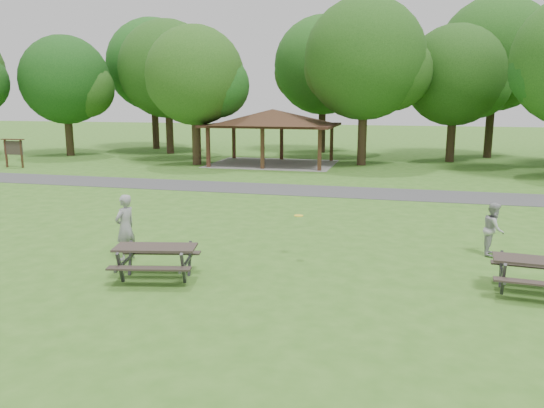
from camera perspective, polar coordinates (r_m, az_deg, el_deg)
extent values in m
plane|color=#386B1E|center=(13.25, -8.56, -8.63)|extent=(160.00, 160.00, 0.00)
cube|color=#404042|center=(26.31, 3.22, 1.50)|extent=(120.00, 3.20, 0.02)
cube|color=#3D2116|center=(35.24, -6.88, 6.05)|extent=(0.22, 0.22, 2.60)
cube|color=#392115|center=(40.31, -4.12, 6.76)|extent=(0.22, 0.22, 2.60)
cube|color=#3C2515|center=(34.10, -1.03, 5.95)|extent=(0.22, 0.22, 2.60)
cube|color=#392114|center=(39.31, 1.04, 6.67)|extent=(0.22, 0.22, 2.60)
cube|color=#382114|center=(33.32, 5.15, 5.78)|extent=(0.22, 0.22, 2.60)
cube|color=#342213|center=(38.64, 6.43, 6.52)|extent=(0.22, 0.22, 2.60)
cube|color=#311B13|center=(36.60, 0.08, 8.49)|extent=(8.60, 6.60, 0.16)
pyramid|color=#362115|center=(36.58, 0.08, 9.40)|extent=(7.01, 7.01, 1.00)
cube|color=gray|center=(36.83, 0.08, 4.35)|extent=(8.40, 6.40, 0.03)
cube|color=#391D14|center=(39.13, -26.69, 4.86)|extent=(0.10, 0.10, 1.80)
cube|color=#342113|center=(38.36, -25.33, 4.87)|extent=(0.10, 0.10, 1.80)
cube|color=#302822|center=(38.71, -26.07, 5.45)|extent=(1.40, 0.06, 0.90)
cube|color=#351E15|center=(38.66, -26.14, 6.26)|extent=(1.60, 0.30, 0.06)
cylinder|color=#302315|center=(45.22, -20.97, 7.00)|extent=(0.60, 0.60, 3.32)
sphere|color=#123F12|center=(45.15, -21.36, 12.33)|extent=(6.80, 6.80, 6.80)
sphere|color=#1E4814|center=(44.53, -19.43, 11.60)|extent=(4.42, 4.42, 4.42)
sphere|color=#1D4B15|center=(45.77, -22.88, 11.55)|extent=(4.08, 4.08, 4.08)
cylinder|color=#301F15|center=(44.73, -10.96, 7.83)|extent=(0.60, 0.60, 3.85)
sphere|color=#1B4513|center=(44.71, -11.20, 14.05)|extent=(7.80, 7.80, 7.80)
sphere|color=#144413|center=(44.24, -8.87, 13.14)|extent=(5.07, 5.07, 5.07)
sphere|color=#174C15|center=(45.19, -13.11, 13.19)|extent=(4.68, 4.68, 4.68)
cylinder|color=#312416|center=(36.80, -8.13, 6.94)|extent=(0.60, 0.60, 3.50)
sphere|color=#1F4B15|center=(36.72, -8.32, 13.53)|extent=(6.60, 6.60, 6.60)
sphere|color=#144915|center=(36.45, -5.89, 12.56)|extent=(4.29, 4.29, 4.29)
sphere|color=#1F4B15|center=(37.04, -10.35, 12.68)|extent=(3.96, 3.96, 3.96)
cylinder|color=#312116|center=(36.66, 9.68, 7.29)|extent=(0.60, 0.60, 4.02)
sphere|color=#1B4513|center=(36.66, 9.94, 15.13)|extent=(8.00, 8.00, 8.00)
sphere|color=#1C4513|center=(36.81, 12.81, 13.75)|extent=(5.20, 5.20, 5.20)
sphere|color=#1C3F12|center=(36.59, 7.31, 14.27)|extent=(4.80, 4.80, 4.80)
cylinder|color=black|center=(40.17, 18.69, 6.77)|extent=(0.60, 0.60, 3.43)
sphere|color=#194012|center=(40.11, 19.09, 12.96)|extent=(7.00, 7.00, 7.00)
sphere|color=#1B4C15|center=(40.54, 21.26, 11.80)|extent=(4.55, 4.55, 4.55)
sphere|color=#214F16|center=(39.81, 17.02, 12.34)|extent=(4.20, 4.20, 4.20)
cylinder|color=black|center=(49.17, -12.43, 8.38)|extent=(0.60, 0.60, 4.38)
sphere|color=#154A15|center=(49.20, -12.70, 14.42)|extent=(8.00, 8.00, 8.00)
sphere|color=#1E4C15|center=(48.65, -10.55, 13.60)|extent=(5.20, 5.20, 5.20)
sphere|color=#164C15|center=(49.72, -14.47, 13.61)|extent=(4.80, 4.80, 4.80)
cylinder|color=black|center=(45.06, 5.39, 8.19)|extent=(0.60, 0.60, 4.13)
sphere|color=#174814|center=(45.07, 5.52, 14.63)|extent=(8.00, 8.00, 8.00)
sphere|color=#1A4714|center=(45.08, 7.88, 13.56)|extent=(5.20, 5.20, 5.20)
sphere|color=#1D4413|center=(45.11, 3.39, 13.90)|extent=(4.80, 4.80, 4.80)
cylinder|color=black|center=(43.94, 22.34, 7.60)|extent=(0.60, 0.60, 4.55)
sphere|color=#194714|center=(44.00, 22.88, 14.65)|extent=(8.40, 8.40, 8.40)
sphere|color=#174213|center=(44.54, 25.21, 13.33)|extent=(5.46, 5.46, 5.46)
sphere|color=#154413|center=(43.56, 20.61, 14.02)|extent=(5.04, 5.04, 5.04)
cube|color=#2F2722|center=(13.63, -12.44, -4.58)|extent=(2.14, 1.21, 0.06)
cube|color=#2B241F|center=(13.11, -13.10, -6.76)|extent=(2.03, 0.71, 0.04)
cube|color=#2D2621|center=(14.34, -11.72, -5.13)|extent=(2.03, 0.71, 0.04)
cube|color=#38383A|center=(13.58, -16.00, -6.63)|extent=(0.15, 0.43, 0.88)
cube|color=#464648|center=(14.34, -14.97, -5.61)|extent=(0.15, 0.43, 0.88)
cube|color=#39393C|center=(13.95, -15.48, -5.97)|extent=(0.41, 1.62, 0.06)
cube|color=#454548|center=(13.19, -9.52, -6.87)|extent=(0.15, 0.43, 0.88)
cube|color=#434345|center=(13.97, -8.84, -5.80)|extent=(0.15, 0.43, 0.88)
cube|color=#434346|center=(13.57, -9.17, -6.19)|extent=(0.41, 1.62, 0.06)
cube|color=#2E2521|center=(13.73, 26.85, -5.48)|extent=(2.06, 0.98, 0.05)
cube|color=#302622|center=(13.20, 27.06, -7.65)|extent=(2.02, 0.48, 0.04)
cube|color=#2B241F|center=(14.45, 26.42, -6.01)|extent=(2.02, 0.48, 0.04)
cube|color=#404043|center=(13.37, 23.62, -7.47)|extent=(0.11, 0.42, 0.87)
cube|color=#3C3C3F|center=(14.16, 23.41, -6.42)|extent=(0.11, 0.42, 0.87)
cube|color=#434245|center=(13.75, 23.52, -6.79)|extent=(0.22, 1.62, 0.05)
cylinder|color=yellow|center=(15.03, 2.88, -1.26)|extent=(0.28, 0.28, 0.02)
imported|color=gray|center=(15.43, -15.50, -2.43)|extent=(0.61, 0.78, 1.87)
imported|color=#AAAAAD|center=(16.64, 22.73, -2.49)|extent=(0.70, 0.83, 1.54)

